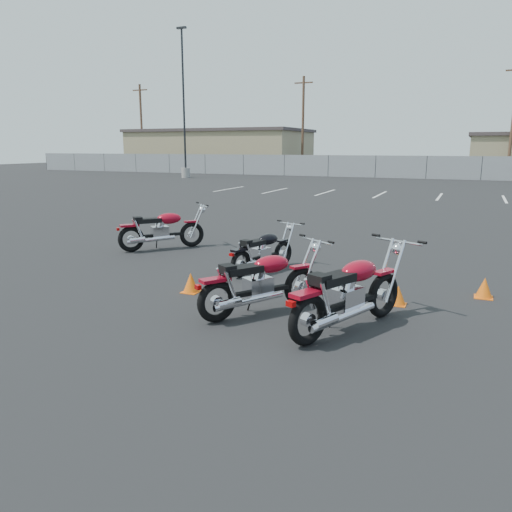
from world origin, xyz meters
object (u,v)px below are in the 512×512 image
at_px(motorcycle_second_black, 263,251).
at_px(motorcycle_third_red, 261,282).
at_px(motorcycle_front_red, 162,230).
at_px(motorcycle_rear_red, 349,293).

bearing_deg(motorcycle_second_black, motorcycle_third_red, -68.00).
height_order(motorcycle_second_black, motorcycle_third_red, motorcycle_third_red).
height_order(motorcycle_front_red, motorcycle_rear_red, motorcycle_rear_red).
bearing_deg(motorcycle_rear_red, motorcycle_second_black, 132.24).
xyz_separation_m(motorcycle_front_red, motorcycle_second_black, (3.17, -1.08, -0.07)).
distance_m(motorcycle_second_black, motorcycle_third_red, 2.64).
bearing_deg(motorcycle_front_red, motorcycle_second_black, -18.82).
relative_size(motorcycle_second_black, motorcycle_third_red, 0.93).
xyz_separation_m(motorcycle_front_red, motorcycle_third_red, (4.16, -3.53, -0.01)).
height_order(motorcycle_third_red, motorcycle_rear_red, motorcycle_rear_red).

